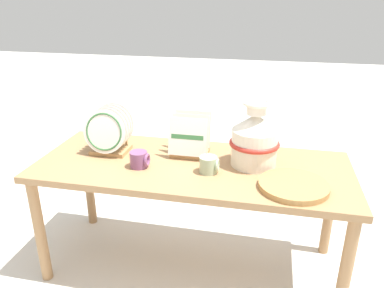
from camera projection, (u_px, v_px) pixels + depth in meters
The scene contains 8 objects.
ground_plane at pixel (192, 263), 2.15m from camera, with size 14.00×14.00×0.00m, color beige.
display_table at pixel (192, 176), 1.94m from camera, with size 1.60×0.65×0.63m.
ceramic_vase at pixel (255, 138), 1.85m from camera, with size 0.25×0.25×0.33m.
dish_rack_round_plates at pixel (109, 133), 2.01m from camera, with size 0.23×0.19×0.25m.
dish_rack_square_plates at pixel (190, 141), 2.00m from camera, with size 0.20×0.18×0.22m.
wicker_charger_stack at pixel (293, 186), 1.67m from camera, with size 0.31×0.31×0.03m.
mug_plum_glaze at pixel (140, 159), 1.86m from camera, with size 0.10×0.09×0.08m.
mug_sage_glaze at pixel (209, 165), 1.81m from camera, with size 0.10×0.09×0.08m.
Camera 1 is at (0.37, -1.69, 1.45)m, focal length 35.00 mm.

